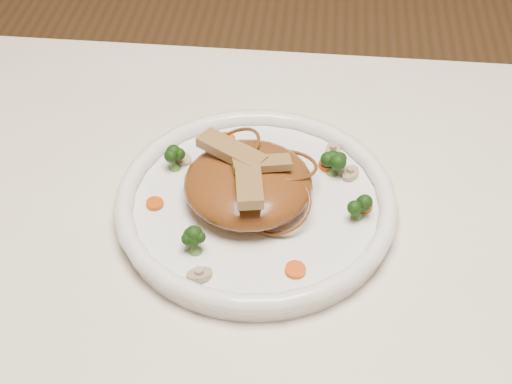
# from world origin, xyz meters

# --- Properties ---
(table) EXTENTS (1.20, 0.80, 0.75)m
(table) POSITION_xyz_m (0.00, 0.00, 0.65)
(table) COLOR white
(table) RESTS_ON ground
(plate) EXTENTS (0.33, 0.33, 0.02)m
(plate) POSITION_xyz_m (-0.07, 0.09, 0.76)
(plate) COLOR white
(plate) RESTS_ON table
(noodle_mound) EXTENTS (0.13, 0.13, 0.04)m
(noodle_mound) POSITION_xyz_m (-0.08, 0.09, 0.79)
(noodle_mound) COLOR brown
(noodle_mound) RESTS_ON plate
(chicken_a) EXTENTS (0.06, 0.03, 0.01)m
(chicken_a) POSITION_xyz_m (-0.06, 0.10, 0.81)
(chicken_a) COLOR #9D7B4A
(chicken_a) RESTS_ON noodle_mound
(chicken_b) EXTENTS (0.08, 0.06, 0.01)m
(chicken_b) POSITION_xyz_m (-0.09, 0.11, 0.82)
(chicken_b) COLOR #9D7B4A
(chicken_b) RESTS_ON noodle_mound
(chicken_c) EXTENTS (0.04, 0.08, 0.01)m
(chicken_c) POSITION_xyz_m (-0.07, 0.07, 0.82)
(chicken_c) COLOR #9D7B4A
(chicken_c) RESTS_ON noodle_mound
(broccoli_0) EXTENTS (0.04, 0.04, 0.03)m
(broccoli_0) POSITION_xyz_m (0.01, 0.14, 0.78)
(broccoli_0) COLOR #17370B
(broccoli_0) RESTS_ON plate
(broccoli_1) EXTENTS (0.03, 0.03, 0.03)m
(broccoli_1) POSITION_xyz_m (-0.16, 0.13, 0.78)
(broccoli_1) COLOR #17370B
(broccoli_1) RESTS_ON plate
(broccoli_2) EXTENTS (0.04, 0.04, 0.03)m
(broccoli_2) POSITION_xyz_m (-0.12, 0.02, 0.78)
(broccoli_2) COLOR #17370B
(broccoli_2) RESTS_ON plate
(broccoli_3) EXTENTS (0.03, 0.03, 0.03)m
(broccoli_3) POSITION_xyz_m (0.04, 0.08, 0.78)
(broccoli_3) COLOR #17370B
(broccoli_3) RESTS_ON plate
(carrot_0) EXTENTS (0.03, 0.03, 0.00)m
(carrot_0) POSITION_xyz_m (0.00, 0.15, 0.77)
(carrot_0) COLOR red
(carrot_0) RESTS_ON plate
(carrot_1) EXTENTS (0.02, 0.02, 0.00)m
(carrot_1) POSITION_xyz_m (-0.17, 0.07, 0.77)
(carrot_1) COLOR red
(carrot_1) RESTS_ON plate
(carrot_2) EXTENTS (0.02, 0.02, 0.00)m
(carrot_2) POSITION_xyz_m (0.04, 0.09, 0.77)
(carrot_2) COLOR red
(carrot_2) RESTS_ON plate
(carrot_3) EXTENTS (0.02, 0.02, 0.00)m
(carrot_3) POSITION_xyz_m (-0.11, 0.19, 0.77)
(carrot_3) COLOR red
(carrot_3) RESTS_ON plate
(carrot_4) EXTENTS (0.03, 0.03, 0.00)m
(carrot_4) POSITION_xyz_m (-0.02, -0.00, 0.77)
(carrot_4) COLOR red
(carrot_4) RESTS_ON plate
(mushroom_0) EXTENTS (0.04, 0.04, 0.01)m
(mushroom_0) POSITION_xyz_m (-0.11, -0.02, 0.77)
(mushroom_0) COLOR tan
(mushroom_0) RESTS_ON plate
(mushroom_1) EXTENTS (0.03, 0.03, 0.01)m
(mushroom_1) POSITION_xyz_m (0.03, 0.14, 0.77)
(mushroom_1) COLOR tan
(mushroom_1) RESTS_ON plate
(mushroom_2) EXTENTS (0.03, 0.03, 0.01)m
(mushroom_2) POSITION_xyz_m (-0.16, 0.15, 0.77)
(mushroom_2) COLOR tan
(mushroom_2) RESTS_ON plate
(mushroom_3) EXTENTS (0.02, 0.02, 0.01)m
(mushroom_3) POSITION_xyz_m (0.01, 0.18, 0.77)
(mushroom_3) COLOR tan
(mushroom_3) RESTS_ON plate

